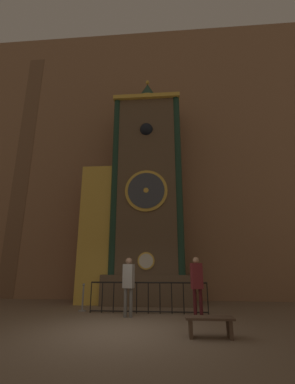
# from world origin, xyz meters

# --- Properties ---
(ground_plane) EXTENTS (28.00, 28.00, 0.00)m
(ground_plane) POSITION_xyz_m (0.00, 0.00, 0.00)
(ground_plane) COLOR #75604C
(cathedral_back_wall) EXTENTS (24.00, 0.32, 15.51)m
(cathedral_back_wall) POSITION_xyz_m (-0.09, 5.87, 7.75)
(cathedral_back_wall) COLOR #936B4C
(cathedral_back_wall) RESTS_ON ground_plane
(clock_tower) EXTENTS (4.88, 1.77, 11.05)m
(clock_tower) POSITION_xyz_m (0.00, 4.60, 4.56)
(clock_tower) COLOR brown
(clock_tower) RESTS_ON ground_plane
(railing_fence) EXTENTS (4.07, 0.05, 1.02)m
(railing_fence) POSITION_xyz_m (0.61, 2.52, 0.56)
(railing_fence) COLOR black
(railing_fence) RESTS_ON ground_plane
(visitor_near) EXTENTS (0.39, 0.30, 1.82)m
(visitor_near) POSITION_xyz_m (0.02, 1.80, 1.10)
(visitor_near) COLOR #58554F
(visitor_near) RESTS_ON ground_plane
(visitor_far) EXTENTS (0.38, 0.29, 1.83)m
(visitor_far) POSITION_xyz_m (2.21, 1.61, 1.10)
(visitor_far) COLOR #461518
(visitor_far) RESTS_ON ground_plane
(stanchion_post) EXTENTS (0.28, 0.28, 0.93)m
(stanchion_post) POSITION_xyz_m (-1.79, 2.81, 0.30)
(stanchion_post) COLOR gray
(stanchion_post) RESTS_ON ground_plane
(visitor_bench) EXTENTS (1.11, 0.40, 0.44)m
(visitor_bench) POSITION_xyz_m (2.26, -0.32, 0.30)
(visitor_bench) COLOR brown
(visitor_bench) RESTS_ON ground_plane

